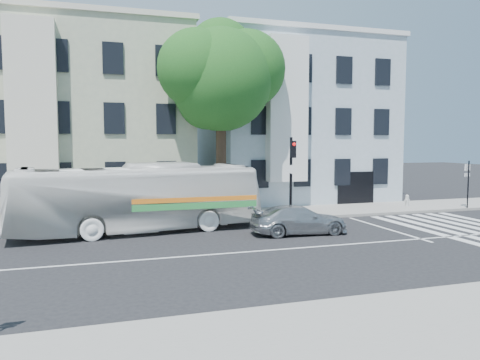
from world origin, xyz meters
name	(u,v)px	position (x,y,z in m)	size (l,w,h in m)	color
ground	(279,250)	(0.00, 0.00, 0.00)	(120.00, 120.00, 0.00)	black
sidewalk_far	(224,216)	(0.00, 8.00, 0.07)	(80.00, 4.00, 0.15)	gray
sidewalk_near	(416,326)	(0.00, -8.00, 0.07)	(80.00, 4.00, 0.15)	gray
building_left	(88,120)	(-7.00, 15.00, 5.50)	(12.00, 10.00, 11.00)	#9BA489
building_right	(291,123)	(7.00, 15.00, 5.50)	(12.00, 10.00, 11.00)	#9CB0BA
street_tree	(221,74)	(0.06, 8.74, 7.83)	(7.30, 5.90, 11.10)	#2D2116
bus	(138,198)	(-4.83, 5.20, 1.58)	(11.32, 2.65, 3.15)	white
sedan	(299,220)	(2.01, 2.60, 0.64)	(4.40, 1.79, 1.28)	#B2B5B9
hedge	(149,215)	(-4.15, 6.80, 0.50)	(8.50, 0.84, 0.70)	#326621
traffic_signal	(292,167)	(3.12, 5.94, 2.82)	(0.45, 0.54, 4.37)	black
fire_hydrant	(407,200)	(11.68, 7.75, 0.52)	(0.42, 0.26, 0.73)	#B0AFAB
far_sign_pole	(468,178)	(14.72, 6.14, 1.93)	(0.51, 0.22, 2.85)	black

